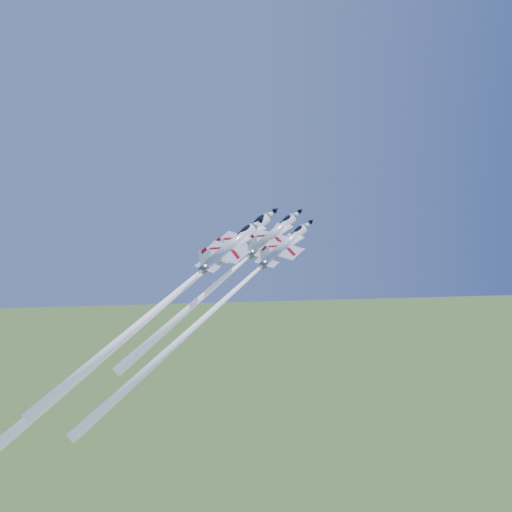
{
  "coord_description": "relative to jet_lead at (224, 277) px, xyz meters",
  "views": [
    {
      "loc": [
        -9.38,
        -103.71,
        119.33
      ],
      "look_at": [
        0.0,
        0.0,
        97.55
      ],
      "focal_mm": 40.0,
      "sensor_mm": 36.0,
      "label": 1
    }
  ],
  "objects": [
    {
      "name": "jet_right",
      "position": [
        -2.0,
        -11.09,
        -2.41
      ],
      "size": [
        32.81,
        25.75,
        36.25
      ],
      "rotation": [
        0.5,
        0.06,
        -0.91
      ],
      "color": "white"
    },
    {
      "name": "jet_lead",
      "position": [
        0.0,
        0.0,
        0.0
      ],
      "size": [
        29.53,
        23.09,
        30.8
      ],
      "rotation": [
        0.5,
        0.06,
        -0.91
      ],
      "color": "white"
    },
    {
      "name": "jet_left",
      "position": [
        -13.09,
        -2.05,
        -6.2
      ],
      "size": [
        43.92,
        34.49,
        49.37
      ],
      "rotation": [
        0.5,
        0.06,
        -0.91
      ],
      "color": "white"
    },
    {
      "name": "jet_slot",
      "position": [
        -9.96,
        -6.96,
        -2.06
      ],
      "size": [
        32.39,
        25.34,
        34.14
      ],
      "rotation": [
        0.5,
        0.06,
        -0.91
      ],
      "color": "white"
    }
  ]
}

